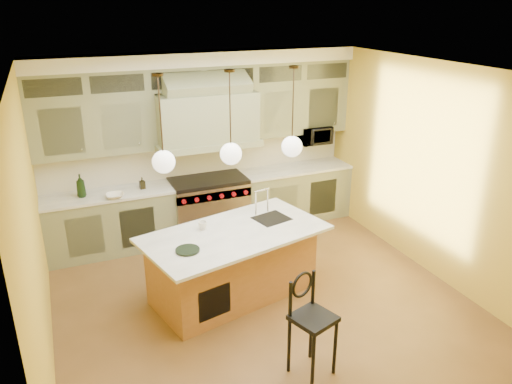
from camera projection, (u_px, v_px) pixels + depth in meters
name	position (u px, v px, depth m)	size (l,w,h in m)	color
floor	(261.00, 301.00, 6.40)	(5.00, 5.00, 0.00)	brown
ceiling	(262.00, 71.00, 5.36)	(5.00, 5.00, 0.00)	white
wall_back	(200.00, 143.00, 8.03)	(5.00, 5.00, 0.00)	gold
wall_front	(394.00, 309.00, 3.73)	(5.00, 5.00, 0.00)	gold
wall_left	(32.00, 232.00, 4.98)	(5.00, 5.00, 0.00)	gold
wall_right	(430.00, 170.00, 6.78)	(5.00, 5.00, 0.00)	gold
back_cabinetry	(205.00, 149.00, 7.81)	(5.00, 0.77, 2.90)	gray
range	(209.00, 206.00, 8.07)	(1.20, 0.74, 0.96)	silver
kitchen_island	(233.00, 262.00, 6.38)	(2.47, 1.69, 1.35)	brown
counter_stool	(311.00, 319.00, 4.98)	(0.49, 0.49, 1.11)	black
microwave	(314.00, 135.00, 8.52)	(0.54, 0.37, 0.30)	black
oil_bottle_a	(81.00, 186.00, 7.17)	(0.13, 0.13, 0.34)	black
oil_bottle_b	(142.00, 183.00, 7.51)	(0.08, 0.08, 0.18)	black
fruit_bowl	(115.00, 196.00, 7.18)	(0.26, 0.26, 0.06)	white
cup	(203.00, 225.00, 6.24)	(0.11, 0.11, 0.11)	silver
pendant_left	(164.00, 159.00, 5.56)	(0.26, 0.26, 1.11)	#2D2319
pendant_center	(231.00, 151.00, 5.85)	(0.26, 0.26, 1.11)	#2D2319
pendant_right	(292.00, 144.00, 6.13)	(0.26, 0.26, 1.11)	#2D2319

